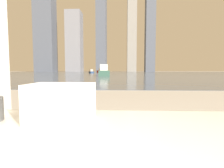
# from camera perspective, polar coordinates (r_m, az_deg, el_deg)

# --- Properties ---
(towel_stack) EXTENTS (0.26, 0.19, 0.16)m
(towel_stack) POSITION_cam_1_polar(r_m,az_deg,el_deg) (0.77, -16.02, -5.78)
(towel_stack) COLOR white
(towel_stack) RESTS_ON bathtub
(harbor_water) EXTENTS (180.00, 110.00, 0.01)m
(harbor_water) POSITION_cam_1_polar(r_m,az_deg,el_deg) (61.89, 2.36, 3.69)
(harbor_water) COLOR slate
(harbor_water) RESTS_ON ground_plane
(harbor_boat_1) EXTENTS (2.01, 4.60, 1.67)m
(harbor_boat_1) POSITION_cam_1_polar(r_m,az_deg,el_deg) (25.84, -2.71, 3.99)
(harbor_boat_1) COLOR #335647
(harbor_boat_1) RESTS_ON harbor_water
(harbor_boat_2) EXTENTS (2.03, 3.21, 1.14)m
(harbor_boat_2) POSITION_cam_1_polar(r_m,az_deg,el_deg) (52.09, -6.76, 3.97)
(harbor_boat_2) COLOR navy
(harbor_boat_2) RESTS_ON harbor_water
(harbor_boat_3) EXTENTS (3.69, 5.00, 1.80)m
(harbor_boat_3) POSITION_cam_1_polar(r_m,az_deg,el_deg) (63.50, -3.58, 4.27)
(harbor_boat_3) COLOR maroon
(harbor_boat_3) RESTS_ON harbor_water
(skyline_tower_0) EXTENTS (12.66, 10.15, 59.00)m
(skyline_tower_0) POSITION_cam_1_polar(r_m,az_deg,el_deg) (131.30, -21.00, 16.76)
(skyline_tower_0) COLOR #4C515B
(skyline_tower_0) RESTS_ON ground_plane
(skyline_tower_1) EXTENTS (9.99, 10.69, 39.77)m
(skyline_tower_1) POSITION_cam_1_polar(r_m,az_deg,el_deg) (123.23, -12.17, 13.23)
(skyline_tower_1) COLOR slate
(skyline_tower_1) RESTS_ON ground_plane
(skyline_tower_2) EXTENTS (6.32, 12.33, 81.36)m
(skyline_tower_2) POSITION_cam_1_polar(r_m,az_deg,el_deg) (125.04, -3.49, 23.01)
(skyline_tower_2) COLOR #4C515B
(skyline_tower_2) RESTS_ON ground_plane
(skyline_tower_3) EXTENTS (6.02, 6.48, 65.25)m
(skyline_tower_3) POSITION_cam_1_polar(r_m,az_deg,el_deg) (122.37, 6.51, 19.47)
(skyline_tower_3) COLOR gray
(skyline_tower_3) RESTS_ON ground_plane
(skyline_tower_4) EXTENTS (6.15, 7.08, 73.11)m
(skyline_tower_4) POSITION_cam_1_polar(r_m,az_deg,el_deg) (124.80, 12.40, 20.97)
(skyline_tower_4) COLOR #4C515B
(skyline_tower_4) RESTS_ON ground_plane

